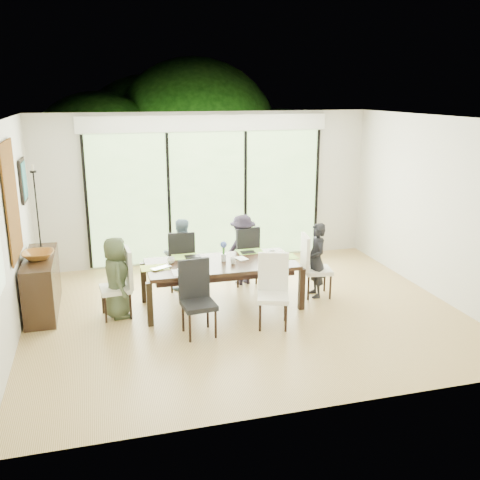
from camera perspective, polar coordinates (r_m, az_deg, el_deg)
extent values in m
cube|color=olive|center=(7.69, 0.49, -7.71)|extent=(6.00, 5.00, 0.01)
cube|color=white|center=(7.07, 0.54, 12.88)|extent=(6.00, 5.00, 0.01)
cube|color=beige|center=(9.65, -3.53, 5.52)|extent=(6.00, 0.02, 2.70)
cube|color=white|center=(4.99, 8.33, -4.43)|extent=(6.00, 0.02, 2.70)
cube|color=silver|center=(7.09, -23.60, 0.47)|extent=(0.02, 5.00, 2.70)
cube|color=silver|center=(8.56, 20.34, 3.25)|extent=(0.02, 5.00, 2.70)
cube|color=#598C3F|center=(9.64, -3.46, 4.60)|extent=(4.20, 0.02, 2.30)
cube|color=white|center=(9.47, -3.58, 12.33)|extent=(4.40, 0.06, 0.28)
cube|color=black|center=(9.44, -16.05, 3.78)|extent=(0.05, 0.04, 2.30)
cube|color=black|center=(9.52, -7.59, 4.35)|extent=(0.05, 0.04, 2.30)
cube|color=black|center=(9.79, 0.58, 4.81)|extent=(0.05, 0.04, 2.30)
cube|color=black|center=(10.26, 8.16, 5.15)|extent=(0.05, 0.04, 2.30)
cube|color=brown|center=(10.83, -4.36, -0.99)|extent=(6.00, 1.80, 0.10)
cube|color=brown|center=(11.44, -5.19, 3.01)|extent=(6.00, 0.08, 0.06)
sphere|color=#14380F|center=(12.11, -14.63, 7.55)|extent=(3.20, 3.20, 3.20)
sphere|color=#14380F|center=(12.87, -4.82, 10.07)|extent=(4.00, 4.00, 4.00)
sphere|color=#14380F|center=(12.62, 4.04, 7.51)|extent=(2.80, 2.80, 2.80)
sphere|color=#14380F|center=(13.44, -9.61, 9.38)|extent=(3.60, 3.60, 3.60)
cube|color=black|center=(7.70, -2.02, -2.58)|extent=(2.13, 0.98, 0.05)
cube|color=black|center=(7.72, -2.02, -3.14)|extent=(1.95, 0.80, 0.09)
cube|color=black|center=(7.26, -9.60, -6.78)|extent=(0.08, 0.08, 0.61)
cube|color=black|center=(7.73, 6.59, -5.22)|extent=(0.08, 0.08, 0.61)
cube|color=black|center=(8.06, -10.23, -4.49)|extent=(0.08, 0.08, 0.61)
cube|color=black|center=(8.49, 4.46, -3.23)|extent=(0.08, 0.08, 0.61)
imported|color=#3F4A31|center=(7.54, -13.06, -3.92)|extent=(0.38, 0.56, 1.15)
imported|color=black|center=(8.16, 8.15, -2.15)|extent=(0.36, 0.55, 1.15)
imported|color=#7796AC|center=(8.41, -6.30, -1.53)|extent=(0.54, 0.35, 1.15)
imported|color=#231D2B|center=(8.61, 0.28, -1.03)|extent=(0.60, 0.45, 1.15)
cube|color=#AFC546|center=(7.54, -9.08, -2.93)|extent=(0.39, 0.28, 0.01)
cube|color=#8BBE44|center=(7.95, 4.66, -1.81)|extent=(0.39, 0.28, 0.01)
cube|color=#90C145|center=(7.98, -5.83, -1.76)|extent=(0.39, 0.28, 0.01)
cube|color=#83C345|center=(8.19, 1.08, -1.22)|extent=(0.39, 0.28, 0.01)
cube|color=white|center=(7.31, -5.69, -3.42)|extent=(0.39, 0.28, 0.01)
cube|color=black|center=(7.95, -5.06, -1.76)|extent=(0.23, 0.16, 0.01)
cube|color=black|center=(8.13, 0.84, -1.30)|extent=(0.21, 0.15, 0.01)
cube|color=white|center=(7.82, 3.06, -2.07)|extent=(0.27, 0.20, 0.00)
cube|color=white|center=(7.30, -5.70, -3.32)|extent=(0.23, 0.23, 0.02)
cube|color=#C65517|center=(7.30, -5.70, -3.20)|extent=(0.18, 0.18, 0.01)
cylinder|color=silver|center=(7.73, -1.75, -1.88)|extent=(0.07, 0.07, 0.11)
cylinder|color=#337226|center=(7.70, -1.76, -1.12)|extent=(0.04, 0.04, 0.14)
sphere|color=#4C64BF|center=(7.67, -1.76, -0.49)|extent=(0.10, 0.10, 0.10)
imported|color=silver|center=(7.46, -8.23, -3.05)|extent=(0.35, 0.30, 0.02)
imported|color=white|center=(7.70, -7.37, -2.16)|extent=(0.12, 0.12, 0.09)
imported|color=white|center=(7.62, -0.76, -2.23)|extent=(0.11, 0.11, 0.08)
imported|color=white|center=(7.98, 3.41, -1.41)|extent=(0.15, 0.15, 0.09)
imported|color=white|center=(7.79, -0.32, -2.08)|extent=(0.19, 0.23, 0.02)
cube|color=black|center=(8.10, -20.36, -4.41)|extent=(0.40, 1.44, 0.81)
imported|color=brown|center=(7.87, -20.74, -1.52)|extent=(0.43, 0.43, 0.10)
cylinder|color=black|center=(8.31, -20.45, -0.85)|extent=(0.09, 0.09, 0.04)
cylinder|color=black|center=(8.17, -20.83, 2.96)|extent=(0.02, 0.02, 1.12)
cylinder|color=black|center=(8.08, -21.21, 6.81)|extent=(0.09, 0.09, 0.03)
cylinder|color=silver|center=(8.07, -21.25, 7.19)|extent=(0.03, 0.03, 0.09)
cube|color=brown|center=(7.40, -23.18, 3.89)|extent=(0.02, 1.00, 1.50)
cube|color=black|center=(8.66, -22.13, 5.90)|extent=(0.03, 0.55, 0.65)
cube|color=#1B5257|center=(8.66, -22.00, 5.91)|extent=(0.01, 0.45, 0.55)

